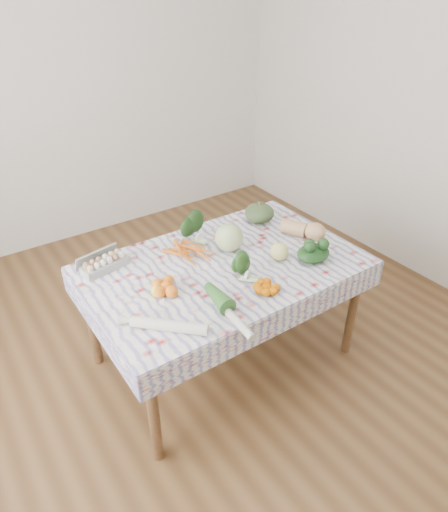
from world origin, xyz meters
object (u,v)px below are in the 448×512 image
(dining_table, at_px, (224,275))
(grapefruit, at_px, (280,251))
(kabocha_squash, at_px, (260,213))
(cabbage, at_px, (229,238))
(egg_carton, at_px, (105,264))
(butternut_squash, at_px, (304,228))

(dining_table, relative_size, grapefruit, 14.23)
(kabocha_squash, bearing_deg, cabbage, -153.75)
(egg_carton, xyz_separation_m, cabbage, (0.74, -0.23, 0.05))
(egg_carton, bearing_deg, cabbage, -28.99)
(cabbage, bearing_deg, egg_carton, 162.41)
(kabocha_squash, xyz_separation_m, cabbage, (-0.40, -0.20, 0.02))
(grapefruit, bearing_deg, cabbage, 125.51)
(kabocha_squash, height_order, butternut_squash, kabocha_squash)
(grapefruit, bearing_deg, kabocha_squash, 65.70)
(cabbage, relative_size, butternut_squash, 0.62)
(dining_table, relative_size, kabocha_squash, 7.74)
(dining_table, relative_size, cabbage, 8.94)
(egg_carton, xyz_separation_m, grapefruit, (0.93, -0.50, 0.02))
(egg_carton, bearing_deg, dining_table, -41.19)
(butternut_squash, relative_size, grapefruit, 2.57)
(egg_carton, distance_m, cabbage, 0.78)
(dining_table, height_order, kabocha_squash, kabocha_squash)
(egg_carton, relative_size, cabbage, 1.56)
(butternut_squash, bearing_deg, grapefruit, 174.48)
(kabocha_squash, relative_size, butternut_squash, 0.72)
(dining_table, bearing_deg, butternut_squash, -2.34)
(cabbage, bearing_deg, grapefruit, -54.49)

